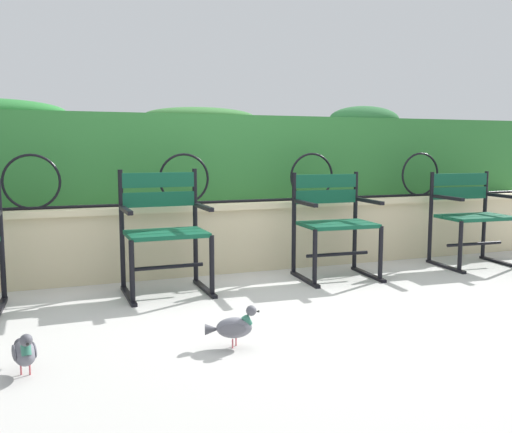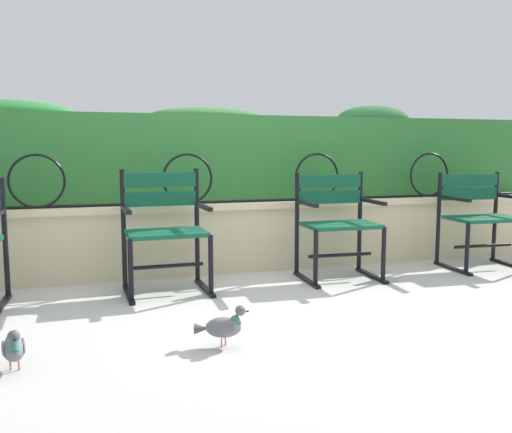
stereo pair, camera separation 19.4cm
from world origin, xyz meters
The scene contains 9 objects.
ground_plane centered at (0.00, 0.00, 0.00)m, with size 60.00×60.00×0.00m, color #B7B5AF.
stone_wall centered at (0.00, 0.81, 0.30)m, with size 6.83×0.41×0.59m.
iron_arch_fence centered at (-0.31, 0.73, 0.76)m, with size 6.30×0.02×0.42m.
hedge_row centered at (-0.02, 1.23, 1.00)m, with size 6.69×0.50×0.88m.
park_chair_centre_left centered at (-0.64, 0.25, 0.47)m, with size 0.61×0.53×0.89m.
park_chair_centre_right centered at (0.75, 0.25, 0.46)m, with size 0.63×0.54×0.85m.
park_chair_rightmost centered at (2.13, 0.25, 0.46)m, with size 0.66×0.55×0.83m.
pigeon_near_chairs centered at (-1.54, -1.02, 0.11)m, with size 0.13×0.29×0.22m.
pigeon_far_side centered at (-0.52, -1.02, 0.11)m, with size 0.29×0.14×0.22m.
Camera 1 is at (-1.39, -3.69, 1.04)m, focal length 38.56 mm.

